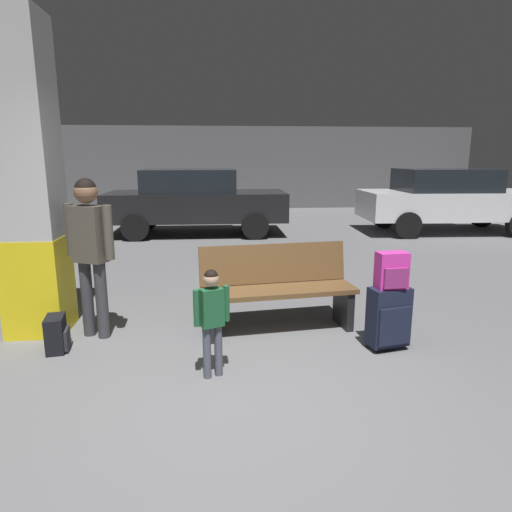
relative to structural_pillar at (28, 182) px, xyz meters
The scene contains 11 objects.
ground_plane 3.42m from the structural_pillar, 49.15° to the left, with size 18.00×18.00×0.10m, color slate.
garage_back_wall 11.32m from the structural_pillar, 79.94° to the left, with size 18.00×0.12×2.80m, color #565658.
structural_pillar is the anchor object (origin of this frame).
bench 2.72m from the structural_pillar, ahead, with size 1.65×0.72×0.89m.
suitcase 3.76m from the structural_pillar, 13.00° to the right, with size 0.41×0.30×0.60m.
backpack_bright 3.63m from the structural_pillar, 13.01° to the right, with size 0.29×0.21×0.34m.
child 2.37m from the structural_pillar, 33.68° to the right, with size 0.29×0.18×0.92m.
adult 0.86m from the structural_pillar, 19.76° to the right, with size 0.50×0.31×1.60m.
backpack_dark_floor 1.53m from the structural_pillar, 59.19° to the right, with size 0.23×0.30×0.34m.
parked_car_far 6.13m from the structural_pillar, 76.85° to the left, with size 4.12×1.83×1.51m.
parked_car_side 9.33m from the structural_pillar, 37.37° to the left, with size 4.16×1.92×1.51m.
Camera 1 is at (-0.14, -2.97, 1.80)m, focal length 31.58 mm.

